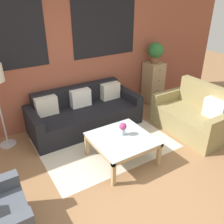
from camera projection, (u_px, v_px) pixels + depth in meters
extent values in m
plane|color=#8E6642|center=(135.00, 192.00, 3.25)|extent=(16.00, 16.00, 0.00)
cube|color=brown|center=(60.00, 54.00, 4.45)|extent=(8.40, 0.08, 2.80)
cube|color=black|center=(3.00, 37.00, 3.79)|extent=(1.40, 0.01, 1.10)
cube|color=black|center=(105.00, 28.00, 4.68)|extent=(1.40, 0.01, 1.10)
cube|color=beige|center=(104.00, 142.00, 4.31)|extent=(2.26, 1.68, 0.00)
cube|color=black|center=(88.00, 120.00, 4.63)|extent=(1.84, 0.72, 0.40)
cube|color=black|center=(78.00, 103.00, 4.87)|extent=(1.84, 0.16, 0.78)
cube|color=black|center=(35.00, 129.00, 4.18)|extent=(0.16, 0.88, 0.58)
cube|color=black|center=(127.00, 103.00, 5.12)|extent=(0.16, 0.88, 0.58)
cube|color=silver|center=(46.00, 106.00, 4.35)|extent=(0.40, 0.16, 0.34)
cube|color=white|center=(81.00, 98.00, 4.67)|extent=(0.40, 0.16, 0.34)
cube|color=silver|center=(110.00, 91.00, 4.99)|extent=(0.40, 0.16, 0.34)
cube|color=olive|center=(187.00, 123.00, 4.53)|extent=(0.64, 1.14, 0.42)
cube|color=olive|center=(204.00, 106.00, 4.60)|extent=(0.16, 1.14, 0.92)
cube|color=olive|center=(167.00, 105.00, 5.00)|extent=(0.80, 0.14, 0.62)
cube|color=olive|center=(220.00, 132.00, 4.04)|extent=(0.80, 0.14, 0.62)
cube|color=silver|center=(215.00, 109.00, 4.20)|extent=(0.16, 0.40, 0.34)
cube|color=silver|center=(122.00, 138.00, 3.70)|extent=(0.91, 0.91, 0.01)
cube|color=tan|center=(139.00, 154.00, 3.39)|extent=(0.91, 0.05, 0.05)
cube|color=tan|center=(108.00, 128.00, 4.04)|extent=(0.91, 0.05, 0.05)
cube|color=tan|center=(98.00, 148.00, 3.51)|extent=(0.05, 0.91, 0.05)
cube|color=tan|center=(143.00, 132.00, 3.92)|extent=(0.05, 0.91, 0.05)
cube|color=tan|center=(113.00, 174.00, 3.29)|extent=(0.05, 0.06, 0.40)
cube|color=tan|center=(159.00, 154.00, 3.68)|extent=(0.05, 0.06, 0.40)
cube|color=tan|center=(87.00, 144.00, 3.92)|extent=(0.05, 0.06, 0.40)
cube|color=tan|center=(128.00, 130.00, 4.31)|extent=(0.05, 0.06, 0.40)
cylinder|color=#B2B2B7|center=(8.00, 144.00, 4.25)|extent=(0.28, 0.28, 0.02)
cylinder|color=#B2B2B7|center=(1.00, 115.00, 3.97)|extent=(0.03, 0.03, 1.17)
cube|color=tan|center=(153.00, 83.00, 5.66)|extent=(0.40, 0.39, 0.98)
sphere|color=#38332D|center=(160.00, 70.00, 5.34)|extent=(0.02, 0.02, 0.02)
sphere|color=#38332D|center=(159.00, 81.00, 5.45)|extent=(0.02, 0.02, 0.02)
sphere|color=#38332D|center=(158.00, 90.00, 5.57)|extent=(0.02, 0.02, 0.02)
sphere|color=#38332D|center=(157.00, 100.00, 5.68)|extent=(0.02, 0.02, 0.02)
cylinder|color=brown|center=(155.00, 60.00, 5.40)|extent=(0.18, 0.18, 0.14)
sphere|color=#2D6B33|center=(156.00, 50.00, 5.30)|extent=(0.35, 0.35, 0.35)
cylinder|color=#ADBCC6|center=(123.00, 132.00, 3.75)|extent=(0.08, 0.08, 0.11)
sphere|color=#9E3366|center=(123.00, 126.00, 3.71)|extent=(0.12, 0.12, 0.12)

